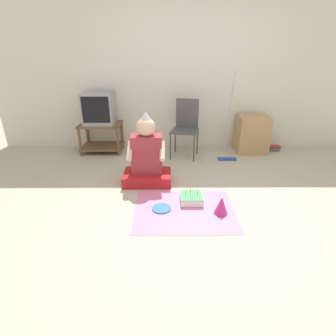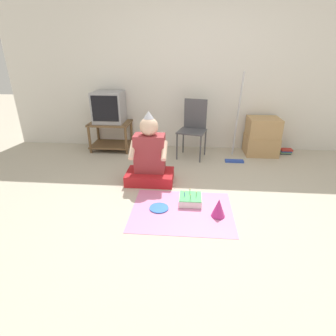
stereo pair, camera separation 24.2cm
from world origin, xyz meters
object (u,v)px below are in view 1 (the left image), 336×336
Objects in this scene: party_hat_blue at (221,205)px; paper_plate at (162,208)px; tv at (99,108)px; dust_mop at (228,134)px; folding_chair at (186,125)px; birthday_cake at (192,198)px; cardboard_box_stack at (251,134)px; person_seated at (147,159)px; book_pile at (274,148)px.

party_hat_blue is 0.63m from paper_plate.
tv is 0.38× the size of dust_mop.
dust_mop reaches higher than folding_chair.
birthday_cake is (-0.02, -1.50, -0.46)m from folding_chair.
tv reaches higher than folding_chair.
dust_mop is (-0.47, -0.33, 0.10)m from cardboard_box_stack.
person_seated is 3.73× the size of birthday_cake.
dust_mop reaches higher than party_hat_blue.
birthday_cake is (-1.14, -1.68, -0.25)m from cardboard_box_stack.
dust_mop is 1.65m from party_hat_blue.
book_pile is (0.90, 0.36, -0.35)m from dust_mop.
party_hat_blue reaches higher than book_pile.
book_pile is 2.32m from birthday_cake.
folding_chair is (1.39, -0.19, -0.22)m from tv.
folding_chair is 1.80m from party_hat_blue.
party_hat_blue is 0.94× the size of paper_plate.
cardboard_box_stack is 0.45× the size of dust_mop.
birthday_cake is 1.18× the size of paper_plate.
birthday_cake is at bearing -116.52° from dust_mop.
tv is 3.02m from book_pile.
book_pile is at bearing 7.50° from folding_chair.
dust_mop reaches higher than birthday_cake.
birthday_cake is at bearing -90.92° from folding_chair.
paper_plate is at bearing -124.06° from dust_mop.
tv is at bearing 128.88° from birthday_cake.
person_seated reaches higher than folding_chair.
birthday_cake is (0.53, -0.52, -0.27)m from person_seated.
person_seated reaches higher than cardboard_box_stack.
person_seated is (-1.20, -0.83, -0.07)m from dust_mop.
folding_chair is 4.57× the size of party_hat_blue.
dust_mop is 1.84m from paper_plate.
book_pile is at bearing 3.88° from cardboard_box_stack.
party_hat_blue is at bearing -42.79° from person_seated.
book_pile is 2.66m from paper_plate.
birthday_cake is 0.37m from paper_plate.
party_hat_blue reaches higher than paper_plate.
folding_chair is 1.76m from paper_plate.
tv is at bearing 130.53° from party_hat_blue.
folding_chair is at bearing -172.50° from book_pile.
person_seated is at bearing 106.25° from paper_plate.
book_pile is (1.55, 0.20, -0.47)m from folding_chair.
birthday_cake is 0.38m from party_hat_blue.
party_hat_blue is (-0.86, -1.91, -0.19)m from cardboard_box_stack.
folding_chair is 0.67m from dust_mop.
party_hat_blue is at bearing -123.51° from book_pile.
paper_plate is (0.19, -0.66, -0.31)m from person_seated.
cardboard_box_stack is 3.10× the size of book_pile.
cardboard_box_stack is at bearing -176.12° from book_pile.
dust_mop reaches higher than tv.
book_pile is 0.93× the size of paper_plate.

